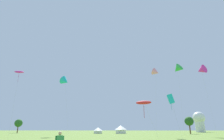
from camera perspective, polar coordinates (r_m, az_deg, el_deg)
The scene contains 12 objects.
kite_magenta_delta at distance 59.01m, azimuth 25.74°, elevation -0.04°, with size 3.50×3.78×19.35m.
kite_cyan_box at distance 31.72m, azimuth 17.62°, elevation -8.49°, with size 1.27×2.37×7.29m.
kite_magenta_parafoil at distance 43.14m, azimuth -26.65°, elevation -0.59°, with size 2.02×2.34×13.46m.
kite_green_delta at distance 65.70m, azimuth 19.48°, elevation 0.26°, with size 4.32×4.46×22.71m.
kite_red_parafoil at distance 39.29m, azimuth 9.69°, elevation -9.86°, with size 4.15×2.01×7.53m.
kite_pink_delta at distance 54.44m, azimuth 13.37°, elevation -0.67°, with size 3.18×3.29×18.61m.
kite_cyan_delta at distance 58.17m, azimuth -14.21°, elevation -3.37°, with size 4.17×3.44×17.27m.
festival_tent_left at distance 78.22m, azimuth -4.31°, elevation -17.96°, with size 3.69×3.69×2.40m.
festival_tent_center at distance 77.81m, azimuth 2.70°, elevation -17.68°, with size 4.86×4.86×3.16m.
observatory_dome at distance 114.82m, azimuth 25.26°, elevation -13.92°, with size 6.40×6.40×10.80m.
tree_distant_left at distance 98.20m, azimuth -26.82°, elevation -14.40°, with size 3.47×3.47×6.05m.
tree_distant_right at distance 77.91m, azimuth 22.62°, elevation -14.37°, with size 3.29×3.29×6.21m.
Camera 1 is at (1.13, -3.86, 1.91)m, focal length 29.72 mm.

